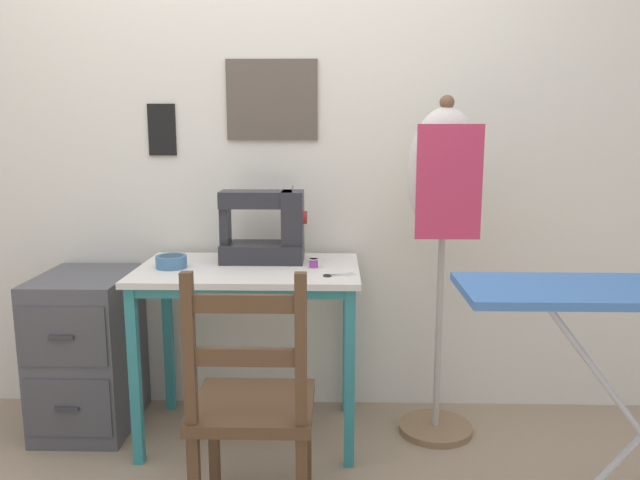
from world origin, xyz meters
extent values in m
plane|color=gray|center=(0.00, 0.00, 0.00)|extent=(14.00, 14.00, 0.00)
cube|color=silver|center=(0.00, 0.64, 1.27)|extent=(10.00, 0.05, 2.55)
cube|color=brown|center=(0.08, 0.60, 1.44)|extent=(0.41, 0.02, 0.35)
cube|color=black|center=(-0.42, 0.61, 1.31)|extent=(0.12, 0.01, 0.23)
cube|color=silver|center=(0.00, 0.29, 0.74)|extent=(0.92, 0.57, 0.02)
cube|color=teal|center=(0.00, 0.04, 0.71)|extent=(0.84, 0.03, 0.04)
cube|color=teal|center=(-0.42, 0.04, 0.36)|extent=(0.04, 0.04, 0.73)
cube|color=teal|center=(0.42, 0.04, 0.36)|extent=(0.04, 0.04, 0.73)
cube|color=teal|center=(-0.42, 0.53, 0.36)|extent=(0.04, 0.04, 0.73)
cube|color=teal|center=(0.42, 0.53, 0.36)|extent=(0.04, 0.04, 0.73)
cube|color=#28282D|center=(0.05, 0.39, 0.79)|extent=(0.35, 0.18, 0.08)
cube|color=#28282D|center=(0.18, 0.39, 0.94)|extent=(0.09, 0.16, 0.23)
cube|color=#28282D|center=(0.03, 0.39, 1.02)|extent=(0.31, 0.14, 0.07)
cube|color=#28282D|center=(-0.11, 0.39, 0.91)|extent=(0.04, 0.10, 0.16)
cylinder|color=#B22D2D|center=(0.23, 0.39, 0.94)|extent=(0.02, 0.06, 0.06)
cylinder|color=#99999E|center=(0.18, 0.39, 1.07)|extent=(0.01, 0.01, 0.02)
cylinder|color=teal|center=(-0.32, 0.26, 0.78)|extent=(0.13, 0.13, 0.05)
cylinder|color=#243D54|center=(-0.32, 0.26, 0.80)|extent=(0.10, 0.10, 0.01)
cube|color=silver|center=(0.39, 0.15, 0.75)|extent=(0.09, 0.05, 0.00)
cube|color=silver|center=(0.39, 0.14, 0.75)|extent=(0.10, 0.03, 0.00)
torus|color=black|center=(0.33, 0.12, 0.75)|extent=(0.03, 0.03, 0.01)
torus|color=black|center=(0.33, 0.13, 0.75)|extent=(0.03, 0.03, 0.01)
cylinder|color=purple|center=(0.27, 0.27, 0.77)|extent=(0.04, 0.04, 0.04)
cylinder|color=beige|center=(0.27, 0.27, 0.79)|extent=(0.04, 0.04, 0.00)
cylinder|color=beige|center=(0.27, 0.27, 0.75)|extent=(0.04, 0.04, 0.00)
cube|color=#513823|center=(0.09, -0.29, 0.40)|extent=(0.40, 0.38, 0.04)
cube|color=#513823|center=(-0.08, -0.13, 0.19)|extent=(0.04, 0.04, 0.38)
cube|color=#513823|center=(0.26, -0.13, 0.19)|extent=(0.04, 0.04, 0.38)
cube|color=#513823|center=(-0.08, -0.45, 0.66)|extent=(0.04, 0.04, 0.48)
cube|color=#513823|center=(0.26, -0.45, 0.66)|extent=(0.04, 0.04, 0.48)
cube|color=#513823|center=(0.09, -0.45, 0.81)|extent=(0.34, 0.02, 0.06)
cube|color=#513823|center=(0.09, -0.45, 0.64)|extent=(0.34, 0.02, 0.06)
cube|color=#4C4C51|center=(-0.73, 0.36, 0.35)|extent=(0.39, 0.48, 0.69)
cube|color=#46464B|center=(-0.73, 0.12, 0.50)|extent=(0.36, 0.01, 0.25)
cube|color=#333338|center=(-0.73, 0.11, 0.50)|extent=(0.10, 0.01, 0.02)
cube|color=#46464B|center=(-0.73, 0.12, 0.19)|extent=(0.36, 0.01, 0.25)
cube|color=#333338|center=(-0.73, 0.11, 0.19)|extent=(0.10, 0.01, 0.02)
cylinder|color=#846647|center=(0.81, 0.33, 0.01)|extent=(0.32, 0.32, 0.03)
cylinder|color=#ADA89E|center=(0.81, 0.33, 0.49)|extent=(0.03, 0.03, 0.92)
ellipsoid|color=beige|center=(0.81, 0.33, 1.14)|extent=(0.30, 0.22, 0.54)
sphere|color=brown|center=(0.81, 0.33, 1.42)|extent=(0.06, 0.06, 0.06)
cube|color=#C63356|center=(0.81, 0.21, 1.11)|extent=(0.26, 0.01, 0.45)
camera|label=1|loc=(0.36, -2.24, 1.33)|focal=35.00mm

